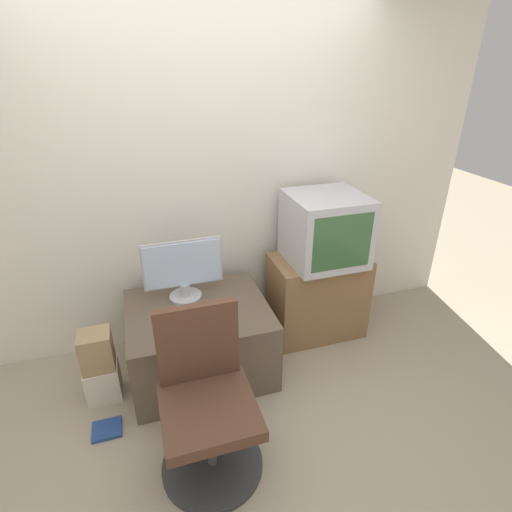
{
  "coord_description": "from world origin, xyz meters",
  "views": [
    {
      "loc": [
        -0.52,
        -1.5,
        2.08
      ],
      "look_at": [
        0.27,
        0.98,
        0.78
      ],
      "focal_mm": 28.0,
      "sensor_mm": 36.0,
      "label": 1
    }
  ],
  "objects_px": {
    "mouse": "(227,303)",
    "crt_tv": "(325,229)",
    "book": "(107,429)",
    "cardboard_box_lower": "(103,381)",
    "keyboard": "(194,312)",
    "main_monitor": "(183,270)",
    "office_chair": "(207,407)"
  },
  "relations": [
    {
      "from": "main_monitor",
      "to": "office_chair",
      "type": "height_order",
      "value": "main_monitor"
    },
    {
      "from": "office_chair",
      "to": "cardboard_box_lower",
      "type": "bearing_deg",
      "value": 130.73
    },
    {
      "from": "mouse",
      "to": "book",
      "type": "xyz_separation_m",
      "value": [
        -0.87,
        -0.36,
        -0.53
      ]
    },
    {
      "from": "main_monitor",
      "to": "keyboard",
      "type": "distance_m",
      "value": 0.3
    },
    {
      "from": "crt_tv",
      "to": "book",
      "type": "relative_size",
      "value": 3.1
    },
    {
      "from": "office_chair",
      "to": "book",
      "type": "relative_size",
      "value": 5.36
    },
    {
      "from": "keyboard",
      "to": "mouse",
      "type": "xyz_separation_m",
      "value": [
        0.24,
        0.02,
        0.01
      ]
    },
    {
      "from": "main_monitor",
      "to": "cardboard_box_lower",
      "type": "distance_m",
      "value": 0.92
    },
    {
      "from": "main_monitor",
      "to": "book",
      "type": "xyz_separation_m",
      "value": [
        -0.61,
        -0.55,
        -0.74
      ]
    },
    {
      "from": "office_chair",
      "to": "main_monitor",
      "type": "bearing_deg",
      "value": 87.68
    },
    {
      "from": "keyboard",
      "to": "crt_tv",
      "type": "bearing_deg",
      "value": 10.21
    },
    {
      "from": "crt_tv",
      "to": "cardboard_box_lower",
      "type": "relative_size",
      "value": 2.16
    },
    {
      "from": "mouse",
      "to": "cardboard_box_lower",
      "type": "relative_size",
      "value": 0.27
    },
    {
      "from": "cardboard_box_lower",
      "to": "book",
      "type": "height_order",
      "value": "cardboard_box_lower"
    },
    {
      "from": "keyboard",
      "to": "cardboard_box_lower",
      "type": "bearing_deg",
      "value": -177.67
    },
    {
      "from": "crt_tv",
      "to": "cardboard_box_lower",
      "type": "xyz_separation_m",
      "value": [
        -1.69,
        -0.21,
        -0.81
      ]
    },
    {
      "from": "keyboard",
      "to": "crt_tv",
      "type": "height_order",
      "value": "crt_tv"
    },
    {
      "from": "main_monitor",
      "to": "office_chair",
      "type": "relative_size",
      "value": 0.59
    },
    {
      "from": "main_monitor",
      "to": "mouse",
      "type": "xyz_separation_m",
      "value": [
        0.26,
        -0.19,
        -0.21
      ]
    },
    {
      "from": "crt_tv",
      "to": "cardboard_box_lower",
      "type": "height_order",
      "value": "crt_tv"
    },
    {
      "from": "office_chair",
      "to": "book",
      "type": "xyz_separation_m",
      "value": [
        -0.58,
        0.37,
        -0.39
      ]
    },
    {
      "from": "mouse",
      "to": "crt_tv",
      "type": "xyz_separation_m",
      "value": [
        0.81,
        0.17,
        0.39
      ]
    },
    {
      "from": "crt_tv",
      "to": "cardboard_box_lower",
      "type": "bearing_deg",
      "value": -172.77
    },
    {
      "from": "mouse",
      "to": "book",
      "type": "relative_size",
      "value": 0.39
    },
    {
      "from": "main_monitor",
      "to": "book",
      "type": "distance_m",
      "value": 1.11
    },
    {
      "from": "book",
      "to": "office_chair",
      "type": "bearing_deg",
      "value": -32.64
    },
    {
      "from": "cardboard_box_lower",
      "to": "mouse",
      "type": "bearing_deg",
      "value": 2.79
    },
    {
      "from": "cardboard_box_lower",
      "to": "book",
      "type": "xyz_separation_m",
      "value": [
        0.01,
        -0.31,
        -0.11
      ]
    },
    {
      "from": "main_monitor",
      "to": "crt_tv",
      "type": "height_order",
      "value": "crt_tv"
    },
    {
      "from": "crt_tv",
      "to": "book",
      "type": "bearing_deg",
      "value": -162.56
    },
    {
      "from": "keyboard",
      "to": "mouse",
      "type": "distance_m",
      "value": 0.24
    },
    {
      "from": "mouse",
      "to": "book",
      "type": "height_order",
      "value": "mouse"
    }
  ]
}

